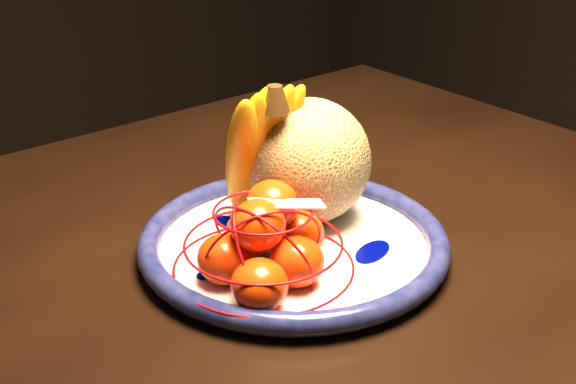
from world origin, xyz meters
TOP-DOWN VIEW (x-y plane):
  - dining_table at (-0.12, 0.02)m, footprint 1.54×0.96m
  - fruit_bowl at (0.08, 0.02)m, footprint 0.33×0.33m
  - cantaloupe at (0.13, 0.06)m, footprint 0.14×0.14m
  - banana_bunch at (0.08, 0.08)m, footprint 0.12×0.11m
  - mandarin_bag at (0.02, -0.01)m, footprint 0.24×0.24m
  - price_tag at (0.04, -0.02)m, footprint 0.08×0.06m

SIDE VIEW (x-z plane):
  - dining_table at x=-0.12m, z-range 0.30..1.05m
  - fruit_bowl at x=0.08m, z-range 0.75..0.78m
  - mandarin_bag at x=0.02m, z-range 0.74..0.85m
  - cantaloupe at x=0.13m, z-range 0.76..0.90m
  - price_tag at x=0.04m, z-range 0.83..0.85m
  - banana_bunch at x=0.08m, z-range 0.76..0.94m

